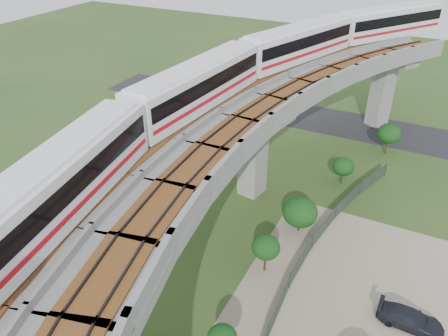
% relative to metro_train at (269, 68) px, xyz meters
% --- Properties ---
extents(ground, '(160.00, 160.00, 0.00)m').
position_rel_metro_train_xyz_m(ground, '(-1.53, -11.81, -12.31)').
color(ground, '#2E491D').
rests_on(ground, ground).
extents(asphalt_road, '(60.00, 8.00, 0.03)m').
position_rel_metro_train_xyz_m(asphalt_road, '(-1.53, 18.19, -12.29)').
color(asphalt_road, '#232326').
rests_on(asphalt_road, ground).
extents(viaduct, '(19.58, 73.98, 11.40)m').
position_rel_metro_train_xyz_m(viaduct, '(2.32, -11.81, -3.26)').
color(viaduct, '#99968E').
rests_on(viaduct, ground).
extents(metro_train, '(17.52, 60.07, 3.64)m').
position_rel_metro_train_xyz_m(metro_train, '(0.00, 0.00, 0.00)').
color(metro_train, white).
rests_on(metro_train, ground).
extents(fence, '(3.87, 38.73, 1.50)m').
position_rel_metro_train_xyz_m(fence, '(8.23, -11.81, -11.56)').
color(fence, '#2D382D').
rests_on(fence, ground).
extents(tree_0, '(2.59, 2.59, 3.65)m').
position_rel_metro_train_xyz_m(tree_0, '(9.95, 12.53, -9.76)').
color(tree_0, '#382314').
rests_on(tree_0, ground).
extents(tree_1, '(2.15, 2.15, 2.86)m').
position_rel_metro_train_xyz_m(tree_1, '(6.93, 4.14, -10.37)').
color(tree_1, '#382314').
rests_on(tree_1, ground).
extents(tree_2, '(3.00, 3.00, 3.29)m').
position_rel_metro_train_xyz_m(tree_2, '(5.43, -5.11, -10.30)').
color(tree_2, '#382314').
rests_on(tree_2, ground).
extents(tree_3, '(2.19, 2.19, 3.31)m').
position_rel_metro_train_xyz_m(tree_3, '(4.59, -10.91, -9.94)').
color(tree_3, '#382314').
rests_on(tree_3, ground).
extents(car_dark, '(4.36, 1.86, 1.25)m').
position_rel_metro_train_xyz_m(car_dark, '(15.29, -11.40, -11.64)').
color(car_dark, black).
rests_on(car_dark, dirt_lot).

